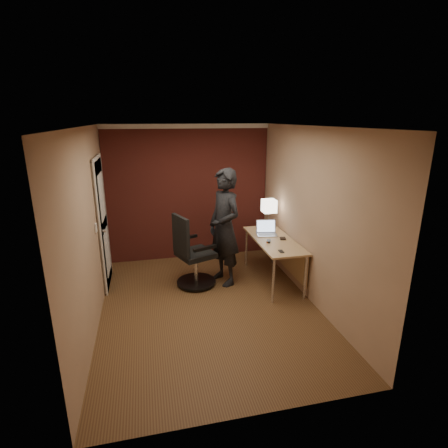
# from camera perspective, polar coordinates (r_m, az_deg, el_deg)

# --- Properties ---
(room) EXTENTS (4.00, 4.00, 4.00)m
(room) POSITION_cam_1_polar(r_m,az_deg,el_deg) (6.10, -7.83, 5.14)
(room) COLOR brown
(room) RESTS_ON ground
(desk) EXTENTS (0.60, 1.50, 0.73)m
(desk) POSITION_cam_1_polar(r_m,az_deg,el_deg) (5.75, 8.76, -3.60)
(desk) COLOR tan
(desk) RESTS_ON ground
(desk_lamp) EXTENTS (0.22, 0.22, 0.54)m
(desk_lamp) POSITION_cam_1_polar(r_m,az_deg,el_deg) (6.04, 7.36, 2.88)
(desk_lamp) COLOR silver
(desk_lamp) RESTS_ON desk
(laptop) EXTENTS (0.37, 0.31, 0.23)m
(laptop) POSITION_cam_1_polar(r_m,az_deg,el_deg) (5.89, 6.93, -1.06)
(laptop) COLOR silver
(laptop) RESTS_ON desk
(mouse) EXTENTS (0.10, 0.12, 0.03)m
(mouse) POSITION_cam_1_polar(r_m,az_deg,el_deg) (5.52, 7.29, -2.83)
(mouse) COLOR black
(mouse) RESTS_ON desk
(phone) EXTENTS (0.07, 0.12, 0.01)m
(phone) POSITION_cam_1_polar(r_m,az_deg,el_deg) (5.17, 9.32, -4.43)
(phone) COLOR black
(phone) RESTS_ON desk
(wallet) EXTENTS (0.11, 0.13, 0.02)m
(wallet) POSITION_cam_1_polar(r_m,az_deg,el_deg) (5.70, 9.57, -2.34)
(wallet) COLOR black
(wallet) RESTS_ON desk
(office_chair) EXTENTS (0.68, 0.74, 1.16)m
(office_chair) POSITION_cam_1_polar(r_m,az_deg,el_deg) (5.55, -5.32, -5.21)
(office_chair) COLOR black
(office_chair) RESTS_ON ground
(person) EXTENTS (0.66, 0.80, 1.87)m
(person) POSITION_cam_1_polar(r_m,az_deg,el_deg) (5.52, 0.07, -0.59)
(person) COLOR black
(person) RESTS_ON ground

